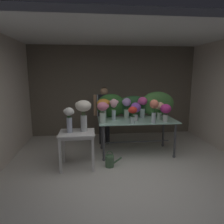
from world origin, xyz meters
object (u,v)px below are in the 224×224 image
at_px(display_table_glass, 137,125).
at_px(vase_peach_roses, 160,108).
at_px(vase_lilac_dahlias, 126,106).
at_px(vase_cream_lisianthus_tall, 83,110).
at_px(florist, 104,110).
at_px(vase_sunset_ranunculus, 104,106).
at_px(vase_blush_peonies, 114,107).
at_px(vase_violet_lilies, 136,109).
at_px(vase_magenta_stock, 166,110).
at_px(side_table_white, 77,137).
at_px(watering_can, 110,161).
at_px(vase_scarlet_anemones, 133,113).
at_px(vase_coral_tulips, 154,108).
at_px(vase_rosy_carnations, 103,110).
at_px(vase_white_roses_tall, 69,118).
at_px(vase_fuchsia_hydrangea, 142,105).

bearing_deg(display_table_glass, vase_peach_roses, -3.72).
xyz_separation_m(vase_lilac_dahlias, vase_cream_lisianthus_tall, (-1.01, -0.70, 0.04)).
distance_m(florist, vase_cream_lisianthus_tall, 1.42).
relative_size(vase_lilac_dahlias, vase_sunset_ranunculus, 1.03).
distance_m(vase_blush_peonies, vase_violet_lilies, 0.50).
height_order(vase_blush_peonies, vase_magenta_stock, vase_blush_peonies).
height_order(side_table_white, watering_can, side_table_white).
xyz_separation_m(side_table_white, vase_peach_roses, (1.90, 0.56, 0.47)).
height_order(side_table_white, vase_lilac_dahlias, vase_lilac_dahlias).
relative_size(display_table_glass, vase_scarlet_anemones, 4.83).
relative_size(vase_blush_peonies, vase_lilac_dahlias, 1.02).
distance_m(vase_scarlet_anemones, vase_sunset_ranunculus, 0.83).
height_order(vase_magenta_stock, vase_cream_lisianthus_tall, vase_cream_lisianthus_tall).
distance_m(display_table_glass, side_table_white, 1.49).
xyz_separation_m(vase_peach_roses, vase_cream_lisianthus_tall, (-1.76, -0.50, 0.07)).
bearing_deg(florist, vase_peach_roses, -32.53).
bearing_deg(vase_lilac_dahlias, vase_scarlet_anemones, -86.83).
relative_size(side_table_white, vase_peach_roses, 1.81).
height_order(display_table_glass, vase_coral_tulips, vase_coral_tulips).
relative_size(vase_rosy_carnations, vase_coral_tulips, 0.89).
bearing_deg(vase_white_roses_tall, vase_magenta_stock, 8.20).
distance_m(vase_scarlet_anemones, vase_rosy_carnations, 0.65).
distance_m(side_table_white, vase_lilac_dahlias, 1.46).
relative_size(side_table_white, vase_cream_lisianthus_tall, 1.16).
bearing_deg(vase_sunset_ranunculus, display_table_glass, -13.91).
bearing_deg(vase_scarlet_anemones, watering_can, -152.25).
bearing_deg(side_table_white, florist, 64.25).
bearing_deg(vase_rosy_carnations, side_table_white, -148.42).
height_order(vase_blush_peonies, vase_peach_roses, vase_blush_peonies).
bearing_deg(side_table_white, watering_can, -6.36).
distance_m(vase_peach_roses, vase_sunset_ranunculus, 1.32).
distance_m(vase_peach_roses, watering_can, 1.71).
distance_m(vase_coral_tulips, watering_can, 1.47).
distance_m(vase_blush_peonies, vase_coral_tulips, 0.91).
distance_m(vase_rosy_carnations, vase_coral_tulips, 1.11).
xyz_separation_m(vase_peach_roses, vase_white_roses_tall, (-2.04, -0.56, -0.06)).
xyz_separation_m(vase_peach_roses, vase_coral_tulips, (-0.25, -0.35, 0.06)).
distance_m(vase_lilac_dahlias, vase_violet_lilies, 0.33).
bearing_deg(vase_magenta_stock, vase_blush_peonies, 165.68).
bearing_deg(side_table_white, vase_cream_lisianthus_tall, 22.89).
height_order(vase_blush_peonies, vase_violet_lilies, vase_blush_peonies).
relative_size(vase_coral_tulips, vase_sunset_ranunculus, 1.09).
height_order(display_table_glass, vase_sunset_ranunculus, vase_sunset_ranunculus).
relative_size(vase_rosy_carnations, watering_can, 1.32).
xyz_separation_m(vase_scarlet_anemones, vase_white_roses_tall, (-1.32, -0.20, -0.03)).
bearing_deg(vase_blush_peonies, vase_sunset_ranunculus, 138.35).
distance_m(vase_peach_roses, vase_fuchsia_hydrangea, 0.42).
distance_m(vase_scarlet_anemones, vase_coral_tulips, 0.48).
height_order(vase_fuchsia_hydrangea, vase_white_roses_tall, vase_fuchsia_hydrangea).
height_order(vase_fuchsia_hydrangea, vase_coral_tulips, vase_coral_tulips).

